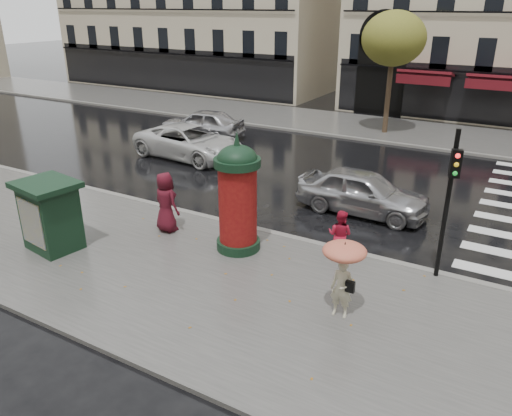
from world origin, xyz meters
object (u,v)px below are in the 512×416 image
Objects in this scene: newsstand at (50,215)px; car_far_silver at (202,123)px; traffic_light at (450,192)px; morris_column at (238,195)px; man_burgundy at (166,202)px; car_silver at (363,192)px; woman_umbrella at (343,268)px; woman_red at (340,235)px; car_white at (189,142)px.

newsstand reaches higher than car_far_silver.
traffic_light is 17.41m from car_far_silver.
morris_column is 5.72m from traffic_light.
car_silver is at bearing -123.33° from man_burgundy.
car_silver is at bearing 104.70° from woman_umbrella.
morris_column is (2.66, 0.06, 0.75)m from man_burgundy.
woman_red is 0.76× the size of man_burgundy.
woman_umbrella is 6.79m from car_silver.
traffic_light reaches higher than car_silver.
newsstand is at bearing -162.02° from car_white.
woman_red is 3.15m from morris_column.
woman_umbrella is at bearing -24.12° from morris_column.
man_burgundy is 0.94× the size of newsstand.
morris_column reaches higher than car_far_silver.
traffic_light reaches higher than newsstand.
woman_umbrella is at bearing 39.19° from car_far_silver.
woman_red is 11.87m from car_white.
newsstand reaches higher than man_burgundy.
morris_column is 5.57m from newsstand.
woman_umbrella is 14.31m from car_white.
car_white is at bearing -46.06° from man_burgundy.
car_far_silver is at bearing 107.21° from newsstand.
morris_column reaches higher than car_white.
traffic_light is at bearing -159.24° from man_burgundy.
car_white is (-9.43, 2.41, -0.01)m from car_silver.
man_burgundy reaches higher than car_far_silver.
traffic_light is (5.54, 1.23, 0.73)m from morris_column.
woman_umbrella is 4.33m from morris_column.
newsstand is at bearing -150.47° from morris_column.
woman_umbrella is 8.80m from newsstand.
car_silver reaches higher than car_white.
woman_umbrella is at bearing 6.33° from newsstand.
woman_umbrella is at bearing -163.94° from car_silver.
woman_red reaches higher than car_white.
man_burgundy is 0.54× the size of morris_column.
morris_column reaches higher than newsstand.
newsstand is 0.45× the size of car_far_silver.
man_burgundy is 0.42× the size of car_silver.
morris_column is (-2.85, -0.90, 0.98)m from woman_red.
car_white is (-2.40, 9.92, -0.41)m from newsstand.
morris_column is 13.99m from car_far_silver.
woman_red is at bearing -158.25° from man_burgundy.
man_burgundy is 2.77m from morris_column.
car_far_silver is (-11.18, 5.90, 0.00)m from car_silver.
traffic_light is 1.93× the size of newsstand.
man_burgundy reaches higher than car_white.
morris_column is 0.77× the size of car_far_silver.
car_silver is 1.00× the size of car_far_silver.
newsstand is at bearing 62.83° from man_burgundy.
car_silver is at bearing 46.91° from newsstand.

